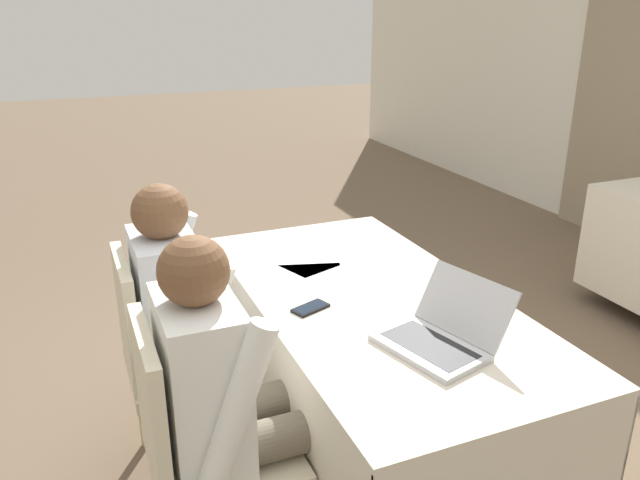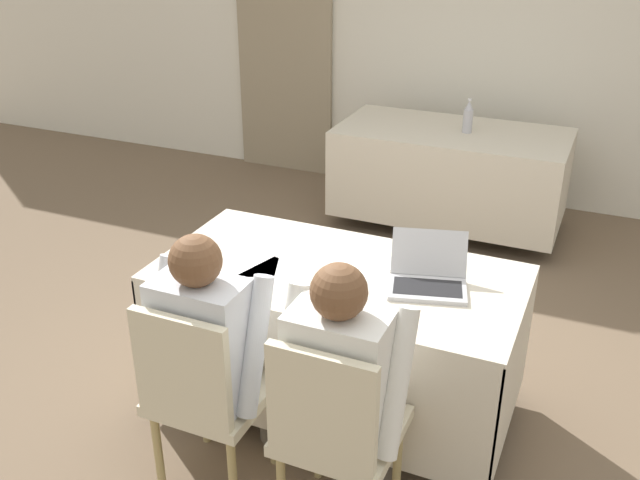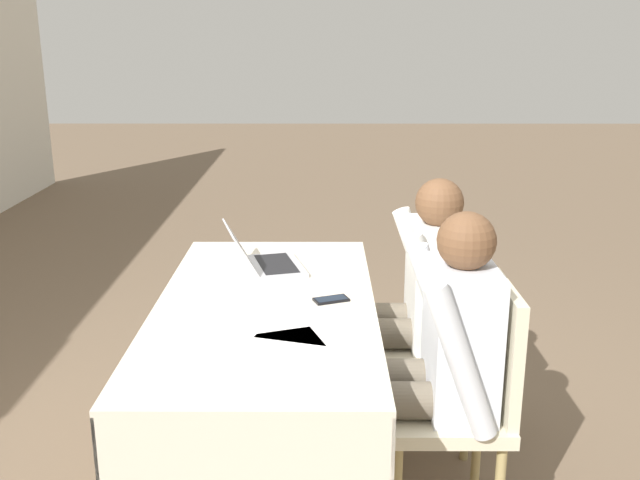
% 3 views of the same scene
% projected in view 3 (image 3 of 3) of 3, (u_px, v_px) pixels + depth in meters
% --- Properties ---
extents(ground_plane, '(24.00, 24.00, 0.00)m').
position_uv_depth(ground_plane, '(269.00, 473.00, 2.95)').
color(ground_plane, brown).
extents(conference_table_near, '(1.66, 0.84, 0.76)m').
position_uv_depth(conference_table_near, '(266.00, 346.00, 2.79)').
color(conference_table_near, beige).
rests_on(conference_table_near, ground_plane).
extents(laptop, '(0.40, 0.39, 0.20)m').
position_uv_depth(laptop, '(266.00, 260.00, 3.12)').
color(laptop, '#B7B7BC').
rests_on(laptop, conference_table_near).
extents(cell_phone, '(0.11, 0.15, 0.01)m').
position_uv_depth(cell_phone, '(331.00, 299.00, 2.76)').
color(cell_phone, black).
rests_on(cell_phone, conference_table_near).
extents(paper_beside_laptop, '(0.30, 0.35, 0.00)m').
position_uv_depth(paper_beside_laptop, '(278.00, 344.00, 2.37)').
color(paper_beside_laptop, white).
rests_on(paper_beside_laptop, conference_table_near).
extents(paper_centre_table, '(0.29, 0.34, 0.00)m').
position_uv_depth(paper_centre_table, '(304.00, 331.00, 2.48)').
color(paper_centre_table, white).
rests_on(paper_centre_table, conference_table_near).
extents(paper_left_edge, '(0.32, 0.36, 0.00)m').
position_uv_depth(paper_left_edge, '(239.00, 293.00, 2.84)').
color(paper_left_edge, white).
rests_on(paper_left_edge, conference_table_near).
extents(chair_near_left, '(0.44, 0.44, 0.93)m').
position_uv_depth(chair_near_left, '(465.00, 394.00, 2.54)').
color(chair_near_left, tan).
rests_on(chair_near_left, ground_plane).
extents(chair_near_right, '(0.44, 0.44, 0.93)m').
position_uv_depth(chair_near_right, '(439.00, 330.00, 3.08)').
color(chair_near_right, tan).
rests_on(chair_near_right, ground_plane).
extents(person_checkered_shirt, '(0.50, 0.52, 1.19)m').
position_uv_depth(person_checkered_shirt, '(437.00, 353.00, 2.49)').
color(person_checkered_shirt, '#665B4C').
rests_on(person_checkered_shirt, ground_plane).
extents(person_white_shirt, '(0.50, 0.52, 1.19)m').
position_uv_depth(person_white_shirt, '(417.00, 296.00, 3.04)').
color(person_white_shirt, '#665B4C').
rests_on(person_white_shirt, ground_plane).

